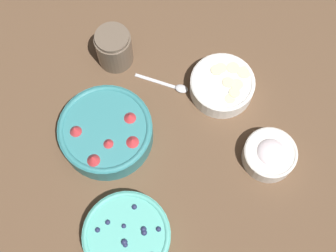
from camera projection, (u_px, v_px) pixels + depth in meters
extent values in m
plane|color=brown|center=(168.00, 135.00, 1.11)|extent=(4.00, 4.00, 0.00)
cylinder|color=teal|center=(106.00, 132.00, 1.08)|extent=(0.22, 0.22, 0.06)
torus|color=teal|center=(105.00, 128.00, 1.06)|extent=(0.22, 0.22, 0.02)
cylinder|color=red|center=(105.00, 130.00, 1.07)|extent=(0.17, 0.17, 0.02)
cone|color=red|center=(108.00, 143.00, 1.03)|extent=(0.04, 0.04, 0.02)
cone|color=red|center=(130.00, 117.00, 1.06)|extent=(0.04, 0.04, 0.02)
cone|color=red|center=(132.00, 141.00, 1.04)|extent=(0.05, 0.05, 0.02)
cone|color=red|center=(92.00, 157.00, 1.02)|extent=(0.04, 0.04, 0.03)
cone|color=red|center=(75.00, 130.00, 1.04)|extent=(0.04, 0.04, 0.03)
cylinder|color=#56B7A8|center=(127.00, 236.00, 1.00)|extent=(0.19, 0.19, 0.05)
torus|color=#56B7A8|center=(126.00, 235.00, 0.98)|extent=(0.19, 0.19, 0.01)
cylinder|color=#23284C|center=(127.00, 235.00, 0.99)|extent=(0.15, 0.15, 0.01)
sphere|color=#23284C|center=(134.00, 207.00, 1.00)|extent=(0.01, 0.01, 0.01)
sphere|color=#23284C|center=(124.00, 226.00, 0.99)|extent=(0.01, 0.01, 0.01)
sphere|color=#23284C|center=(98.00, 230.00, 0.98)|extent=(0.01, 0.01, 0.01)
sphere|color=#23284C|center=(125.00, 245.00, 0.97)|extent=(0.01, 0.01, 0.01)
sphere|color=#23284C|center=(144.00, 229.00, 0.98)|extent=(0.01, 0.01, 0.01)
sphere|color=#23284C|center=(108.00, 222.00, 0.99)|extent=(0.01, 0.01, 0.01)
sphere|color=#23284C|center=(158.00, 229.00, 0.98)|extent=(0.01, 0.01, 0.01)
sphere|color=#23284C|center=(144.00, 233.00, 0.98)|extent=(0.01, 0.01, 0.01)
sphere|color=#23284C|center=(124.00, 242.00, 0.97)|extent=(0.01, 0.01, 0.01)
cylinder|color=white|center=(222.00, 86.00, 1.13)|extent=(0.16, 0.16, 0.05)
torus|color=white|center=(223.00, 82.00, 1.11)|extent=(0.16, 0.16, 0.01)
cylinder|color=beige|center=(222.00, 83.00, 1.12)|extent=(0.12, 0.12, 0.01)
cylinder|color=beige|center=(221.00, 68.00, 1.13)|extent=(0.03, 0.03, 0.00)
cylinder|color=beige|center=(244.00, 73.00, 1.12)|extent=(0.03, 0.03, 0.00)
cylinder|color=beige|center=(228.00, 83.00, 1.11)|extent=(0.03, 0.03, 0.01)
cylinder|color=beige|center=(229.00, 98.00, 1.10)|extent=(0.03, 0.03, 0.00)
cylinder|color=beige|center=(217.00, 70.00, 1.12)|extent=(0.03, 0.03, 0.01)
cylinder|color=beige|center=(233.00, 68.00, 1.13)|extent=(0.03, 0.03, 0.00)
cylinder|color=beige|center=(234.00, 93.00, 1.10)|extent=(0.03, 0.03, 0.01)
cylinder|color=beige|center=(237.00, 85.00, 1.11)|extent=(0.03, 0.03, 0.00)
cylinder|color=silver|center=(269.00, 155.00, 1.07)|extent=(0.12, 0.12, 0.04)
torus|color=silver|center=(271.00, 152.00, 1.05)|extent=(0.12, 0.12, 0.01)
cylinder|color=silver|center=(270.00, 153.00, 1.06)|extent=(0.10, 0.10, 0.01)
ellipsoid|color=silver|center=(271.00, 152.00, 1.05)|extent=(0.07, 0.07, 0.03)
cylinder|color=brown|center=(114.00, 49.00, 1.14)|extent=(0.09, 0.09, 0.09)
cylinder|color=#472819|center=(115.00, 50.00, 1.15)|extent=(0.07, 0.07, 0.07)
cylinder|color=brown|center=(112.00, 37.00, 1.10)|extent=(0.08, 0.08, 0.01)
cube|color=silver|center=(156.00, 81.00, 1.16)|extent=(0.08, 0.08, 0.01)
ellipsoid|color=silver|center=(182.00, 89.00, 1.15)|extent=(0.04, 0.04, 0.01)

